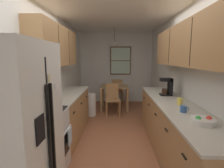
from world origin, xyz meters
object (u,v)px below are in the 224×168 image
(dining_table, at_px, (115,90))
(trash_bin, at_px, (91,105))
(storage_canister, at_px, (53,97))
(coffee_maker, at_px, (168,86))
(dining_chair_far, at_px, (117,90))
(mug_spare, at_px, (180,101))
(mug_by_coffeemaker, at_px, (183,109))
(fruit_bowl, at_px, (203,120))
(microwave_over_range, at_px, (27,58))
(refrigerator, at_px, (10,139))
(stove_range, at_px, (42,143))
(dining_chair_near, at_px, (113,98))
(table_serving_bowl, at_px, (115,85))

(dining_table, bearing_deg, trash_bin, -136.14)
(storage_canister, distance_m, coffee_maker, 2.14)
(dining_chair_far, xyz_separation_m, mug_spare, (0.98, -3.25, 0.45))
(dining_chair_far, bearing_deg, mug_by_coffeemaker, -76.29)
(trash_bin, distance_m, storage_canister, 2.15)
(dining_table, height_order, dining_chair_far, dining_chair_far)
(storage_canister, bearing_deg, mug_by_coffeemaker, -12.39)
(mug_by_coffeemaker, height_order, fruit_bowl, fruit_bowl)
(dining_table, bearing_deg, storage_canister, -110.09)
(dining_chair_far, bearing_deg, trash_bin, -122.24)
(storage_canister, height_order, fruit_bowl, storage_canister)
(dining_table, distance_m, storage_canister, 2.85)
(mug_by_coffeemaker, bearing_deg, microwave_over_range, -177.66)
(trash_bin, bearing_deg, dining_chair_far, 57.76)
(dining_table, bearing_deg, coffee_maker, -62.09)
(dining_table, xyz_separation_m, storage_canister, (-0.97, -2.65, 0.39))
(coffee_maker, distance_m, fruit_bowl, 1.48)
(dining_chair_far, height_order, mug_spare, mug_spare)
(refrigerator, relative_size, stove_range, 1.62)
(dining_chair_near, xyz_separation_m, dining_chair_far, (0.14, 1.12, 0.00))
(fruit_bowl, distance_m, table_serving_bowl, 3.69)
(dining_chair_near, height_order, dining_chair_far, same)
(storage_canister, bearing_deg, dining_table, 69.91)
(microwave_over_range, distance_m, dining_table, 3.49)
(dining_chair_far, bearing_deg, stove_range, -105.81)
(refrigerator, relative_size, table_serving_bowl, 10.09)
(mug_spare, height_order, fruit_bowl, mug_spare)
(dining_chair_far, xyz_separation_m, mug_by_coffeemaker, (0.89, -3.64, 0.44))
(dining_table, distance_m, dining_chair_near, 0.58)
(dining_chair_far, distance_m, trash_bin, 1.44)
(coffee_maker, bearing_deg, fruit_bowl, -90.91)
(dining_table, bearing_deg, table_serving_bowl, 73.55)
(mug_spare, bearing_deg, stove_range, -166.77)
(dining_chair_far, height_order, fruit_bowl, fruit_bowl)
(table_serving_bowl, bearing_deg, stove_range, -106.94)
(refrigerator, bearing_deg, stove_range, 94.68)
(fruit_bowl, bearing_deg, dining_chair_far, 103.26)
(microwave_over_range, relative_size, trash_bin, 0.90)
(refrigerator, bearing_deg, mug_by_coffeemaker, 23.43)
(stove_range, xyz_separation_m, dining_chair_near, (0.91, 2.60, 0.03))
(microwave_over_range, xyz_separation_m, dining_chair_far, (1.17, 3.73, -1.13))
(trash_bin, bearing_deg, mug_by_coffeemaker, -55.90)
(coffee_maker, bearing_deg, dining_table, 117.91)
(mug_by_coffeemaker, distance_m, fruit_bowl, 0.41)
(stove_range, bearing_deg, dining_chair_far, 74.19)
(dining_chair_near, distance_m, table_serving_bowl, 0.68)
(storage_canister, bearing_deg, coffee_maker, 17.34)
(dining_chair_near, xyz_separation_m, mug_by_coffeemaker, (1.03, -2.52, 0.44))
(microwave_over_range, relative_size, coffee_maker, 1.66)
(dining_chair_near, bearing_deg, mug_by_coffeemaker, -67.75)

